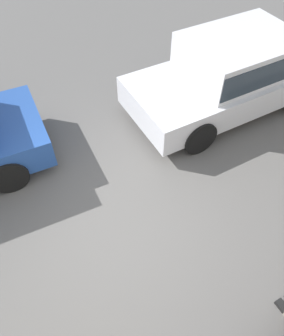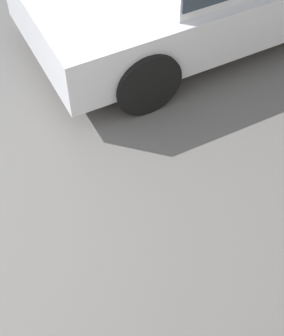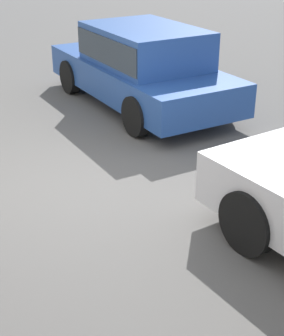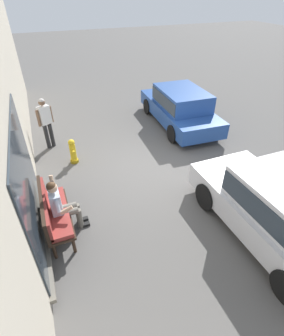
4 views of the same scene
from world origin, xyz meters
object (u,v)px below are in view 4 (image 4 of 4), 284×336
Objects in this scene: person_on_phone at (62,205)px; fire_hydrant at (73,152)px; parked_car_mid at (180,106)px; pedestrian_standing at (46,120)px; bench at (52,211)px; parked_car_near at (281,209)px.

person_on_phone reaches higher than fire_hydrant.
pedestrian_standing reaches higher than parked_car_mid.
person_on_phone is at bearing 127.73° from parked_car_mid.
bench is 2.05× the size of fire_hydrant.
pedestrian_standing is 2.14× the size of fire_hydrant.
bench is at bearing 175.63° from pedestrian_standing.
parked_car_mid is (3.89, -5.02, 0.05)m from person_on_phone.
parked_car_mid is (5.82, -0.80, -0.04)m from parked_car_near.
pedestrian_standing is at bearing 24.42° from fire_hydrant.
person_on_phone is 2.79m from fire_hydrant.
person_on_phone is at bearing -93.52° from bench.
parked_car_near reaches higher than person_on_phone.
fire_hydrant is (2.69, -0.65, -0.34)m from person_on_phone.
person_on_phone is 1.70× the size of fire_hydrant.
parked_car_near is at bearing 172.16° from parked_car_mid.
pedestrian_standing is at bearing -1.10° from person_on_phone.
person_on_phone is 4.65m from parked_car_near.
parked_car_mid is at bearing -52.27° from person_on_phone.
fire_hydrant is at bearing -13.57° from person_on_phone.
bench is at bearing 66.31° from parked_car_near.
bench is 4.86m from parked_car_near.
fire_hydrant is at bearing 105.25° from parked_car_mid.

